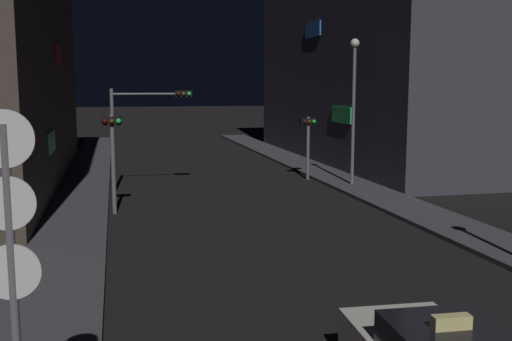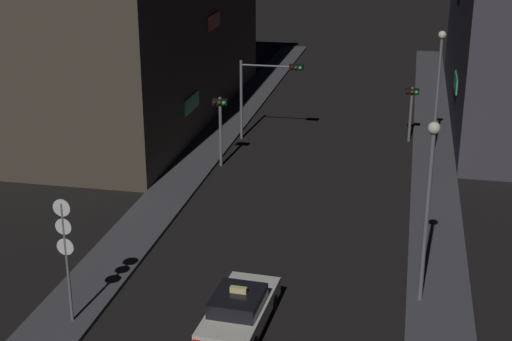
{
  "view_description": "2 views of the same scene",
  "coord_description": "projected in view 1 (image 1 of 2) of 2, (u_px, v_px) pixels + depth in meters",
  "views": [
    {
      "loc": [
        -4.81,
        0.59,
        4.81
      ],
      "look_at": [
        -0.11,
        20.52,
        1.94
      ],
      "focal_mm": 41.9,
      "sensor_mm": 36.0,
      "label": 1
    },
    {
      "loc": [
        4.77,
        -13.54,
        13.7
      ],
      "look_at": [
        -1.34,
        15.69,
        2.8
      ],
      "focal_mm": 52.83,
      "sensor_mm": 36.0,
      "label": 2
    }
  ],
  "objects": [
    {
      "name": "traffic_light_overhead",
      "position": [
        145.0,
        117.0,
        27.47
      ],
      "size": [
        3.74,
        0.42,
        4.74
      ],
      "color": "slate",
      "rests_on": "ground_plane"
    },
    {
      "name": "traffic_light_left_kerb",
      "position": [
        112.0,
        143.0,
        22.44
      ],
      "size": [
        0.8,
        0.42,
        3.8
      ],
      "color": "slate",
      "rests_on": "ground_plane"
    },
    {
      "name": "traffic_light_right_kerb",
      "position": [
        308.0,
        134.0,
        30.96
      ],
      "size": [
        0.8,
        0.42,
        3.29
      ],
      "color": "slate",
      "rests_on": "ground_plane"
    },
    {
      "name": "sidewalk_right",
      "position": [
        348.0,
        183.0,
        29.56
      ],
      "size": [
        2.3,
        59.88,
        0.15
      ],
      "primitive_type": "cube",
      "color": "#424247",
      "rests_on": "ground_plane"
    },
    {
      "name": "building_facade_right",
      "position": [
        367.0,
        19.0,
        38.11
      ],
      "size": [
        7.28,
        25.6,
        18.19
      ],
      "color": "#3D3842",
      "rests_on": "ground_plane"
    },
    {
      "name": "street_lamp_far_block",
      "position": [
        354.0,
        93.0,
        28.29
      ],
      "size": [
        0.43,
        0.43,
        6.91
      ],
      "color": "slate",
      "rests_on": "sidewalk_right"
    },
    {
      "name": "sidewalk_left",
      "position": [
        82.0,
        194.0,
        26.68
      ],
      "size": [
        2.3,
        59.88,
        0.15
      ],
      "primitive_type": "cube",
      "color": "#424247",
      "rests_on": "ground_plane"
    },
    {
      "name": "sign_pole_left",
      "position": [
        12.0,
        278.0,
        6.19
      ],
      "size": [
        0.59,
        0.1,
        4.45
      ],
      "color": "slate",
      "rests_on": "sidewalk_left"
    }
  ]
}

